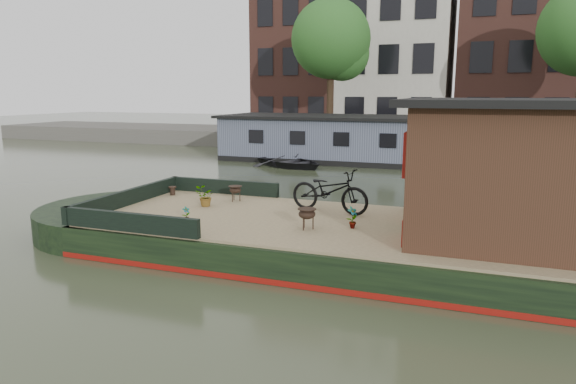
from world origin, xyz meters
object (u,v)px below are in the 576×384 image
(potted_plant_a, at_px, (352,217))
(dinghy, at_px, (291,159))
(brazier_front, at_px, (307,219))
(brazier_rear, at_px, (235,193))
(bicycle, at_px, (330,191))
(cabin, at_px, (520,170))

(potted_plant_a, xyz_separation_m, dinghy, (-5.41, 11.51, -0.51))
(brazier_front, height_order, dinghy, brazier_front)
(brazier_rear, xyz_separation_m, dinghy, (-2.25, 10.04, -0.49))
(bicycle, relative_size, brazier_rear, 4.88)
(brazier_rear, bearing_deg, brazier_front, -37.49)
(dinghy, bearing_deg, bicycle, -130.01)
(cabin, bearing_deg, brazier_front, -169.96)
(cabin, height_order, dinghy, cabin)
(potted_plant_a, bearing_deg, dinghy, 115.19)
(bicycle, relative_size, brazier_front, 4.50)
(brazier_front, height_order, brazier_rear, brazier_front)
(bicycle, distance_m, brazier_rear, 2.43)
(cabin, distance_m, brazier_front, 3.81)
(bicycle, xyz_separation_m, brazier_front, (-0.02, -1.50, -0.27))
(brazier_front, relative_size, brazier_rear, 1.09)
(bicycle, distance_m, brazier_front, 1.52)
(brazier_rear, distance_m, dinghy, 10.30)
(bicycle, distance_m, potted_plant_a, 1.41)
(potted_plant_a, height_order, brazier_front, potted_plant_a)
(dinghy, bearing_deg, potted_plant_a, -128.95)
(cabin, height_order, bicycle, cabin)
(cabin, bearing_deg, brazier_rear, 168.86)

